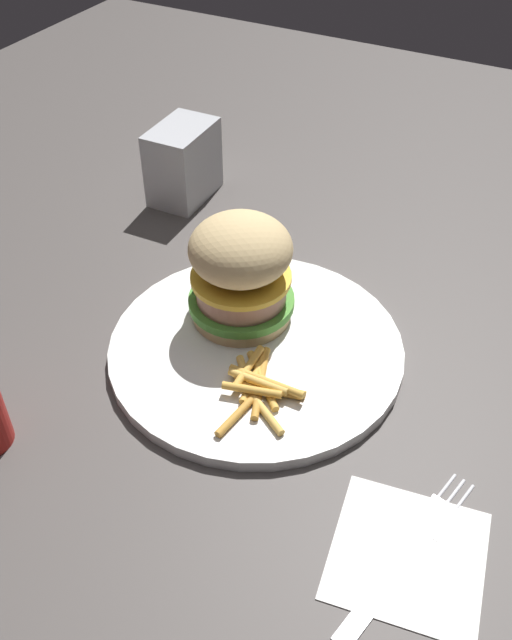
{
  "coord_description": "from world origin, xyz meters",
  "views": [
    {
      "loc": [
        0.44,
        0.2,
        0.47
      ],
      "look_at": [
        0.01,
        -0.03,
        0.04
      ],
      "focal_mm": 39.42,
      "sensor_mm": 36.0,
      "label": 1
    }
  ],
  "objects_px": {
    "napkin": "(408,555)",
    "fork": "(409,551)",
    "plate": "(256,348)",
    "fries_pile": "(257,386)",
    "sandwich": "(241,270)",
    "napkin_dispenser": "(183,162)"
  },
  "relations": [
    {
      "from": "fries_pile",
      "to": "fork",
      "type": "height_order",
      "value": "fries_pile"
    },
    {
      "from": "sandwich",
      "to": "napkin",
      "type": "xyz_separation_m",
      "value": [
        0.17,
        0.23,
        -0.07
      ]
    },
    {
      "from": "fries_pile",
      "to": "napkin_dispenser",
      "type": "height_order",
      "value": "napkin_dispenser"
    },
    {
      "from": "plate",
      "to": "fries_pile",
      "type": "xyz_separation_m",
      "value": [
        0.05,
        0.03,
        0.01
      ]
    },
    {
      "from": "fries_pile",
      "to": "napkin",
      "type": "height_order",
      "value": "fries_pile"
    },
    {
      "from": "sandwich",
      "to": "napkin_dispenser",
      "type": "relative_size",
      "value": 1.19
    },
    {
      "from": "plate",
      "to": "fork",
      "type": "relative_size",
      "value": 1.62
    },
    {
      "from": "plate",
      "to": "napkin_dispenser",
      "type": "xyz_separation_m",
      "value": [
        -0.21,
        -0.21,
        0.04
      ]
    },
    {
      "from": "napkin",
      "to": "fork",
      "type": "bearing_deg",
      "value": 167.39
    },
    {
      "from": "plate",
      "to": "fries_pile",
      "type": "distance_m",
      "value": 0.06
    },
    {
      "from": "fries_pile",
      "to": "fork",
      "type": "xyz_separation_m",
      "value": [
        0.08,
        0.17,
        -0.01
      ]
    },
    {
      "from": "fork",
      "to": "napkin_dispenser",
      "type": "height_order",
      "value": "napkin_dispenser"
    },
    {
      "from": "plate",
      "to": "fork",
      "type": "bearing_deg",
      "value": 55.76
    },
    {
      "from": "sandwich",
      "to": "napkin",
      "type": "distance_m",
      "value": 0.29
    },
    {
      "from": "plate",
      "to": "fork",
      "type": "height_order",
      "value": "plate"
    },
    {
      "from": "sandwich",
      "to": "napkin_dispenser",
      "type": "xyz_separation_m",
      "value": [
        -0.18,
        -0.18,
        -0.02
      ]
    },
    {
      "from": "fries_pile",
      "to": "fork",
      "type": "relative_size",
      "value": 0.64
    },
    {
      "from": "plate",
      "to": "sandwich",
      "type": "distance_m",
      "value": 0.08
    },
    {
      "from": "plate",
      "to": "fork",
      "type": "xyz_separation_m",
      "value": [
        0.14,
        0.2,
        -0.0
      ]
    },
    {
      "from": "fries_pile",
      "to": "napkin_dispenser",
      "type": "bearing_deg",
      "value": -137.52
    },
    {
      "from": "sandwich",
      "to": "fries_pile",
      "type": "distance_m",
      "value": 0.11
    },
    {
      "from": "napkin",
      "to": "fork",
      "type": "distance_m",
      "value": 0.0
    }
  ]
}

